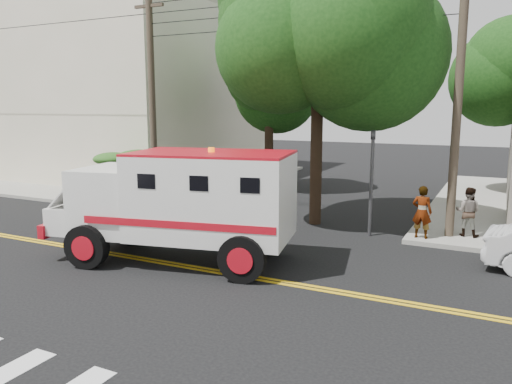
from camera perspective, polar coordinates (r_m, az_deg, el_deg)
The scene contains 13 objects.
ground at distance 14.14m, azimuth -8.23°, elevation -8.38°, with size 100.00×100.00×0.00m, color black.
sidewalk_nw at distance 32.70m, azimuth -14.30°, elevation 1.87°, with size 17.00×17.00×0.15m, color gray.
building_left at distance 34.88m, azimuth -15.56°, elevation 10.65°, with size 16.00×14.00×10.00m, color beige.
utility_pole_left at distance 21.61m, azimuth -11.77°, elevation 9.87°, with size 0.28×0.28×9.00m, color #382D23.
utility_pole_right at distance 17.27m, azimuth 22.06°, elevation 9.46°, with size 0.28×0.28×9.00m, color #382D23.
tree_main at distance 18.39m, azimuth 8.24°, elevation 18.48°, with size 6.08×5.70×9.85m.
tree_left at distance 25.10m, azimuth 1.99°, elevation 12.82°, with size 4.48×4.20×7.70m.
traffic_signal at distance 17.20m, azimuth 13.10°, elevation 2.31°, with size 0.15×0.18×3.60m.
accessibility_sign at distance 22.32m, azimuth -12.43°, elevation 1.76°, with size 0.45×0.10×2.02m.
palm_planter at distance 23.41m, azimuth -14.13°, elevation 2.75°, with size 3.52×2.63×2.36m.
armored_truck at distance 14.15m, azimuth -8.47°, elevation -0.86°, with size 7.30×3.92×3.15m.
pedestrian_a at distance 17.00m, azimuth 18.44°, elevation -2.18°, with size 0.63×0.41×1.72m, color gray.
pedestrian_b at distance 17.80m, azimuth 23.06°, elevation -2.09°, with size 0.79×0.62×1.63m, color gray.
Camera 1 is at (7.72, -11.02, 4.37)m, focal length 35.00 mm.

